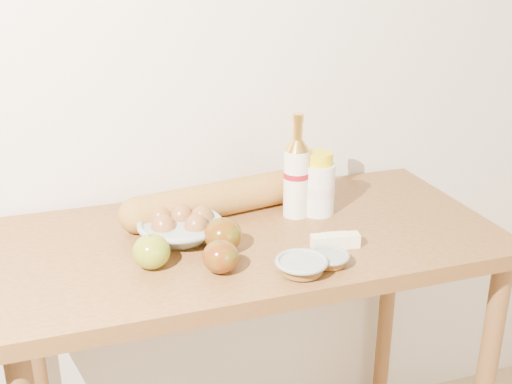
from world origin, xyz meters
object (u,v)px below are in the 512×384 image
bourbon_bottle (296,175)px  egg_bowl (181,227)px  table (252,278)px  baguette (221,199)px  cream_bottle (319,185)px

bourbon_bottle → egg_bowl: size_ratio=1.06×
table → egg_bowl: size_ratio=4.72×
egg_bowl → baguette: bearing=39.3°
bourbon_bottle → cream_bottle: size_ratio=1.62×
bourbon_bottle → table: bearing=-170.3°
bourbon_bottle → egg_bowl: bourbon_bottle is taller
bourbon_bottle → cream_bottle: 0.07m
bourbon_bottle → baguette: size_ratio=0.49×
table → cream_bottle: 0.29m
table → baguette: baguette is taller
bourbon_bottle → cream_bottle: bearing=-22.6°
baguette → bourbon_bottle: bearing=-28.8°
table → bourbon_bottle: bearing=26.4°
table → egg_bowl: egg_bowl is taller
cream_bottle → egg_bowl: 0.38m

